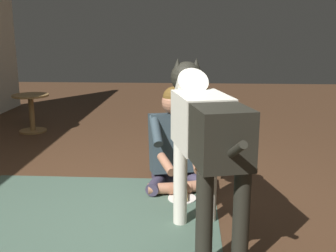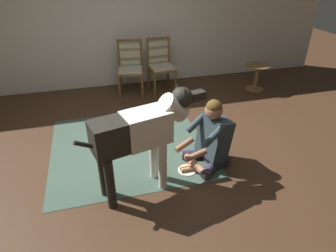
{
  "view_description": "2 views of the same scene",
  "coord_description": "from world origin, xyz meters",
  "px_view_note": "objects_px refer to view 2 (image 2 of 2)",
  "views": [
    {
      "loc": [
        -2.55,
        -0.5,
        1.34
      ],
      "look_at": [
        0.36,
        -0.32,
        0.65
      ],
      "focal_mm": 42.94,
      "sensor_mm": 36.0,
      "label": 1
    },
    {
      "loc": [
        -0.48,
        -3.09,
        2.27
      ],
      "look_at": [
        0.3,
        -0.26,
        0.57
      ],
      "focal_mm": 31.04,
      "sensor_mm": 36.0,
      "label": 2
    }
  ],
  "objects_px": {
    "dining_chair_left_of_pair": "(130,65)",
    "hot_dog_on_plate": "(187,169)",
    "dining_chair_right_of_pair": "(160,62)",
    "large_dog": "(142,132)",
    "round_side_table": "(257,75)",
    "person_sitting_on_floor": "(211,139)"
  },
  "relations": [
    {
      "from": "person_sitting_on_floor",
      "to": "round_side_table",
      "type": "distance_m",
      "value": 2.68
    },
    {
      "from": "large_dog",
      "to": "round_side_table",
      "type": "distance_m",
      "value": 3.5
    },
    {
      "from": "person_sitting_on_floor",
      "to": "large_dog",
      "type": "relative_size",
      "value": 0.62
    },
    {
      "from": "dining_chair_left_of_pair",
      "to": "round_side_table",
      "type": "distance_m",
      "value": 2.44
    },
    {
      "from": "large_dog",
      "to": "hot_dog_on_plate",
      "type": "distance_m",
      "value": 0.92
    },
    {
      "from": "dining_chair_right_of_pair",
      "to": "large_dog",
      "type": "xyz_separation_m",
      "value": [
        -0.88,
        -2.77,
        0.19
      ]
    },
    {
      "from": "person_sitting_on_floor",
      "to": "dining_chair_right_of_pair",
      "type": "bearing_deg",
      "value": 89.99
    },
    {
      "from": "large_dog",
      "to": "round_side_table",
      "type": "relative_size",
      "value": 2.78
    },
    {
      "from": "dining_chair_left_of_pair",
      "to": "hot_dog_on_plate",
      "type": "height_order",
      "value": "dining_chair_left_of_pair"
    },
    {
      "from": "round_side_table",
      "to": "large_dog",
      "type": "bearing_deg",
      "value": -140.3
    },
    {
      "from": "dining_chair_right_of_pair",
      "to": "round_side_table",
      "type": "relative_size",
      "value": 1.93
    },
    {
      "from": "dining_chair_left_of_pair",
      "to": "round_side_table",
      "type": "relative_size",
      "value": 1.93
    },
    {
      "from": "dining_chair_left_of_pair",
      "to": "round_side_table",
      "type": "bearing_deg",
      "value": -13.01
    },
    {
      "from": "dining_chair_left_of_pair",
      "to": "large_dog",
      "type": "bearing_deg",
      "value": -96.26
    },
    {
      "from": "large_dog",
      "to": "hot_dog_on_plate",
      "type": "xyz_separation_m",
      "value": [
        0.57,
        0.15,
        -0.71
      ]
    },
    {
      "from": "dining_chair_left_of_pair",
      "to": "hot_dog_on_plate",
      "type": "xyz_separation_m",
      "value": [
        0.26,
        -2.62,
        -0.52
      ]
    },
    {
      "from": "hot_dog_on_plate",
      "to": "round_side_table",
      "type": "distance_m",
      "value": 2.97
    },
    {
      "from": "person_sitting_on_floor",
      "to": "large_dog",
      "type": "distance_m",
      "value": 0.98
    },
    {
      "from": "large_dog",
      "to": "dining_chair_right_of_pair",
      "type": "bearing_deg",
      "value": 72.35
    },
    {
      "from": "dining_chair_left_of_pair",
      "to": "large_dog",
      "type": "distance_m",
      "value": 2.79
    },
    {
      "from": "person_sitting_on_floor",
      "to": "hot_dog_on_plate",
      "type": "relative_size",
      "value": 3.81
    },
    {
      "from": "person_sitting_on_floor",
      "to": "large_dog",
      "type": "bearing_deg",
      "value": -165.53
    }
  ]
}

